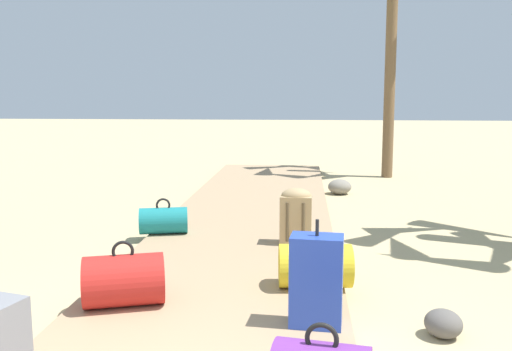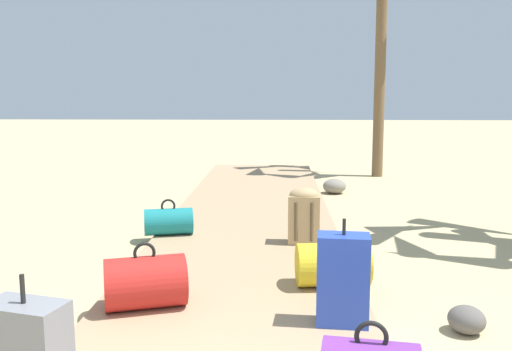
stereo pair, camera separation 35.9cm
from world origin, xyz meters
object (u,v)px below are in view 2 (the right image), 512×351
at_px(backpack_tan, 304,214).
at_px(suitcase_blue, 343,279).
at_px(duffel_bag_red, 145,282).
at_px(duffel_bag_yellow, 333,265).
at_px(duffel_bag_teal, 169,221).

bearing_deg(backpack_tan, suitcase_blue, -85.35).
relative_size(duffel_bag_red, backpack_tan, 1.14).
height_order(suitcase_blue, duffel_bag_yellow, suitcase_blue).
distance_m(duffel_bag_yellow, backpack_tan, 1.34).
distance_m(suitcase_blue, duffel_bag_red, 1.45).
relative_size(suitcase_blue, duffel_bag_red, 1.09).
bearing_deg(duffel_bag_teal, duffel_bag_red, -83.34).
height_order(suitcase_blue, backpack_tan, suitcase_blue).
bearing_deg(duffel_bag_yellow, backpack_tan, 97.66).
height_order(duffel_bag_teal, backpack_tan, backpack_tan).
height_order(duffel_bag_yellow, duffel_bag_teal, duffel_bag_yellow).
distance_m(duffel_bag_yellow, duffel_bag_teal, 2.34).
xyz_separation_m(suitcase_blue, duffel_bag_red, (-1.43, 0.24, -0.12)).
bearing_deg(backpack_tan, duffel_bag_red, -124.29).
relative_size(suitcase_blue, duffel_bag_yellow, 1.20).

